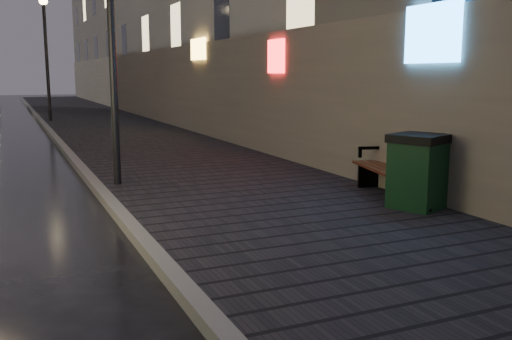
# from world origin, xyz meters

# --- Properties ---
(sidewalk) EXTENTS (4.60, 58.00, 0.15)m
(sidewalk) POSITION_xyz_m (3.90, 21.00, 0.07)
(sidewalk) COLOR black
(sidewalk) RESTS_ON ground
(curb) EXTENTS (0.20, 58.00, 0.15)m
(curb) POSITION_xyz_m (1.50, 21.00, 0.07)
(curb) COLOR slate
(curb) RESTS_ON ground
(lamp_far) EXTENTS (0.36, 0.36, 5.28)m
(lamp_far) POSITION_xyz_m (1.85, 22.00, 3.49)
(lamp_far) COLOR black
(lamp_far) RESTS_ON sidewalk
(bench) EXTENTS (1.06, 2.00, 0.97)m
(bench) POSITION_xyz_m (5.92, 3.04, 0.64)
(bench) COLOR black
(bench) RESTS_ON sidewalk
(trash_bin) EXTENTS (0.97, 0.97, 1.14)m
(trash_bin) POSITION_xyz_m (5.70, 2.20, 0.73)
(trash_bin) COLOR black
(trash_bin) RESTS_ON sidewalk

